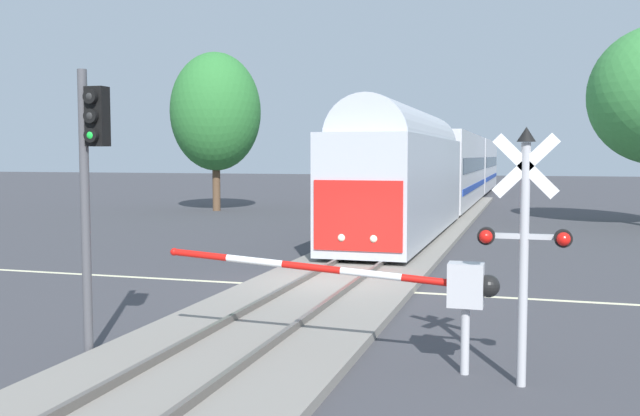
% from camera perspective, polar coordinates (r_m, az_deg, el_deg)
% --- Properties ---
extents(ground_plane, '(220.00, 220.00, 0.00)m').
position_cam_1_polar(ground_plane, '(18.81, 0.96, -6.48)').
color(ground_plane, '#3D3D42').
extents(road_centre_stripe, '(44.00, 0.20, 0.01)m').
position_cam_1_polar(road_centre_stripe, '(18.81, 0.96, -6.47)').
color(road_centre_stripe, beige).
rests_on(road_centre_stripe, ground).
extents(railway_track, '(4.40, 80.00, 0.32)m').
position_cam_1_polar(railway_track, '(18.79, 0.96, -6.19)').
color(railway_track, gray).
rests_on(railway_track, ground).
extents(commuter_train, '(3.04, 58.97, 5.16)m').
position_cam_1_polar(commuter_train, '(48.57, 10.68, 3.27)').
color(commuter_train, '#B2B7C1').
rests_on(commuter_train, railway_track).
extents(crossing_gate_near, '(5.75, 0.40, 1.85)m').
position_cam_1_polar(crossing_gate_near, '(11.60, 8.58, -6.09)').
color(crossing_gate_near, '#B7B7BC').
rests_on(crossing_gate_near, ground).
extents(crossing_signal_mast, '(1.36, 0.44, 3.93)m').
position_cam_1_polar(crossing_signal_mast, '(10.97, 16.16, -1.68)').
color(crossing_signal_mast, '#B2B2B7').
rests_on(crossing_signal_mast, ground).
extents(traffic_signal_median, '(0.53, 0.38, 4.96)m').
position_cam_1_polar(traffic_signal_median, '(12.59, -18.03, 3.25)').
color(traffic_signal_median, '#4C4C51').
rests_on(traffic_signal_median, ground).
extents(pine_left_background, '(5.69, 5.69, 9.99)m').
position_cam_1_polar(pine_left_background, '(45.43, -8.42, 7.68)').
color(pine_left_background, brown).
rests_on(pine_left_background, ground).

